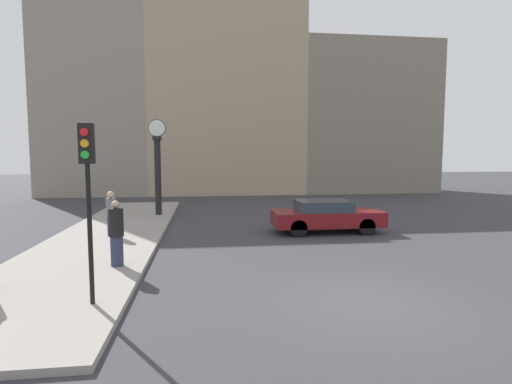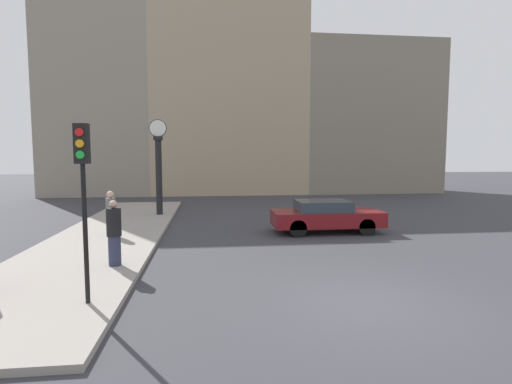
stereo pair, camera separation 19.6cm
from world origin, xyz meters
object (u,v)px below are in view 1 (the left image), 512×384
sedan_car (326,216)px  pedestrian_black_jacket (116,234)px  traffic_light_near (88,175)px  pedestrian_grey_jacket (111,213)px  street_clock (158,168)px

sedan_car → pedestrian_black_jacket: size_ratio=2.47×
traffic_light_near → pedestrian_grey_jacket: traffic_light_near is taller
sedan_car → pedestrian_black_jacket: (-7.03, -4.41, 0.33)m
traffic_light_near → street_clock: 11.91m
street_clock → pedestrian_black_jacket: 9.30m
sedan_car → pedestrian_black_jacket: 8.31m
sedan_car → traffic_light_near: 10.15m
street_clock → sedan_car: bearing=-34.4°
street_clock → pedestrian_black_jacket: street_clock is taller
street_clock → pedestrian_black_jacket: (-0.05, -9.19, -1.43)m
traffic_light_near → pedestrian_grey_jacket: size_ratio=2.16×
traffic_light_near → sedan_car: bearing=45.8°
traffic_light_near → pedestrian_grey_jacket: 7.12m
sedan_car → street_clock: size_ratio=0.92×
sedan_car → pedestrian_grey_jacket: pedestrian_grey_jacket is taller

